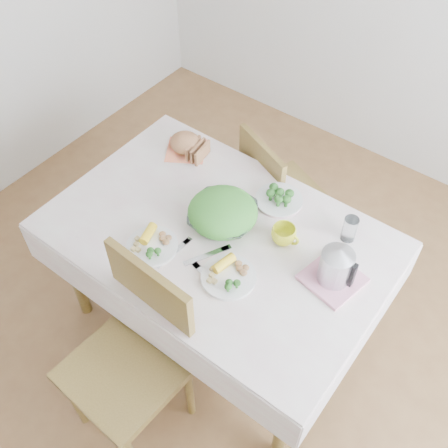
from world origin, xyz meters
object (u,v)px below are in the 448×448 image
Objects in this scene: dinner_plate_left at (152,246)px; yellow_mug at (284,235)px; chair_near at (125,373)px; electric_kettle at (337,262)px; dinner_plate_right at (229,277)px; salad_bowl at (223,216)px; dining_table at (218,283)px; chair_far at (285,190)px.

dinner_plate_left is 2.07× the size of yellow_mug.
chair_near is at bearing -107.41° from yellow_mug.
chair_near reaches higher than dinner_plate_left.
dinner_plate_left is 1.20× the size of electric_kettle.
dinner_plate_left is 0.37m from dinner_plate_right.
salad_bowl is 1.28× the size of dinner_plate_right.
dining_table is 1.60× the size of chair_far.
dining_table is at bearing 93.72° from chair_near.
yellow_mug is (0.07, 0.30, 0.03)m from dinner_plate_right.
electric_kettle reaches higher than dining_table.
dinner_plate_right reaches higher than dining_table.
electric_kettle is at bearing 156.50° from chair_far.
dinner_plate_right is 0.44m from electric_kettle.
chair_near is at bearing -87.51° from salad_bowl.
electric_kettle is (0.52, 0.74, 0.42)m from chair_near.
chair_far is 3.86× the size of dinner_plate_left.
dining_table is 0.47m from dinner_plate_right.
dinner_plate_left is 0.98× the size of dinner_plate_right.
yellow_mug is (0.28, 0.07, 0.01)m from salad_bowl.
salad_bowl is at bearing 95.55° from chair_near.
salad_bowl is at bearing 113.97° from chair_far.
dining_table is at bearing -70.74° from salad_bowl.
dinner_plate_left is 0.78m from electric_kettle.
dinner_plate_left is (-0.15, -0.30, -0.03)m from salad_bowl.
dinner_plate_right is (0.23, -0.84, 0.31)m from chair_far.
electric_kettle is (0.28, -0.05, 0.08)m from yellow_mug.
chair_near is 1.33m from chair_far.
dining_table is at bearing -148.85° from electric_kettle.
dinner_plate_right is (0.18, 0.49, 0.31)m from chair_near.
dinner_plate_right is at bearing -48.28° from salad_bowl.
chair_near is (0.01, -0.65, 0.09)m from dining_table.
chair_far is (-0.05, 0.67, 0.09)m from dining_table.
chair_far is 7.99× the size of yellow_mug.
dining_table is at bearing -151.72° from yellow_mug.
dinner_plate_left and dinner_plate_right have the same top height.
dinner_plate_right is 0.31m from yellow_mug.
yellow_mug is (0.25, 0.79, 0.34)m from chair_near.
chair_far reaches higher than salad_bowl.
salad_bowl reaches higher than dining_table.
chair_near is 0.60m from dinner_plate_right.
electric_kettle is at bearing 2.04° from salad_bowl.
salad_bowl is at bearing 131.72° from dinner_plate_right.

